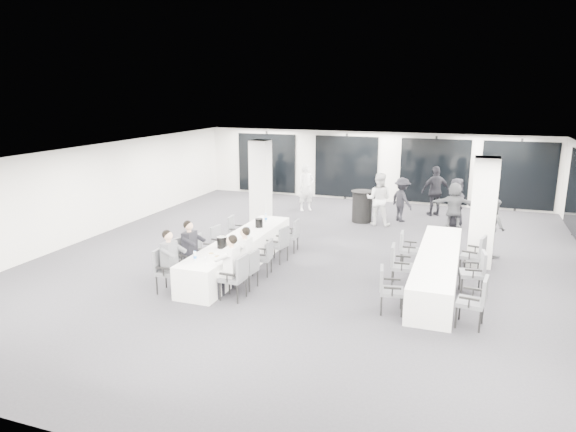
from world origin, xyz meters
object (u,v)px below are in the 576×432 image
at_px(chair_main_right_far, 292,234).
at_px(standing_guest_c, 402,197).
at_px(chair_main_left_second, 187,255).
at_px(chair_side_right_mid, 476,270).
at_px(chair_main_right_second, 249,267).
at_px(chair_side_right_near, 476,299).
at_px(chair_side_left_near, 388,287).
at_px(standing_guest_h, 492,223).
at_px(chair_main_right_near, 237,275).
at_px(chair_side_left_far, 407,247).
at_px(chair_side_left_mid, 399,263).
at_px(standing_guest_b, 379,196).
at_px(standing_guest_g, 267,175).
at_px(cocktail_table, 362,206).
at_px(chair_main_left_mid, 203,249).
at_px(chair_main_right_fourth, 280,242).
at_px(ice_bucket_near, 222,242).
at_px(ice_bucket_far, 259,223).
at_px(banquet_table_main, 240,253).
at_px(standing_guest_f, 454,202).
at_px(chair_side_right_far, 476,253).
at_px(chair_main_right_mid, 265,255).
at_px(standing_guest_a, 306,184).
at_px(chair_main_left_fourth, 219,240).
at_px(chair_main_left_far, 235,230).
at_px(standing_guest_e, 456,199).
at_px(banquet_table_side, 437,269).
at_px(chair_main_left_near, 166,267).

distance_m(chair_main_right_far, standing_guest_c, 5.13).
relative_size(chair_main_left_second, chair_side_right_mid, 1.02).
bearing_deg(chair_main_right_second, chair_side_right_near, -87.93).
bearing_deg(chair_side_left_near, chair_main_right_far, -144.32).
height_order(chair_side_left_near, standing_guest_h, standing_guest_h).
xyz_separation_m(chair_main_right_near, chair_side_left_far, (3.15, 3.42, -0.05)).
height_order(chair_side_left_mid, standing_guest_b, standing_guest_b).
bearing_deg(standing_guest_g, chair_main_left_second, -54.57).
relative_size(cocktail_table, standing_guest_c, 0.62).
bearing_deg(chair_main_left_mid, chair_side_right_near, 69.99).
distance_m(chair_main_right_fourth, ice_bucket_near, 1.81).
distance_m(cocktail_table, ice_bucket_far, 4.87).
xyz_separation_m(banquet_table_main, standing_guest_g, (-2.60, 8.28, 0.60)).
bearing_deg(chair_main_right_second, standing_guest_f, -23.99).
bearing_deg(standing_guest_b, ice_bucket_near, 67.30).
bearing_deg(chair_side_right_mid, chair_side_right_far, -6.96).
relative_size(chair_main_right_mid, standing_guest_g, 0.45).
distance_m(chair_side_left_far, chair_side_right_mid, 2.16).
height_order(banquet_table_main, standing_guest_g, standing_guest_g).
bearing_deg(chair_main_right_fourth, chair_main_right_second, -170.23).
xyz_separation_m(cocktail_table, chair_main_right_fourth, (-1.14, -4.96, 0.00)).
relative_size(chair_main_right_far, standing_guest_a, 0.46).
relative_size(chair_main_left_fourth, chair_side_left_far, 0.96).
bearing_deg(chair_main_right_far, chair_main_left_far, 92.87).
height_order(chair_side_left_mid, ice_bucket_near, ice_bucket_near).
xyz_separation_m(chair_main_right_second, standing_guest_g, (-3.42, 9.56, 0.46)).
xyz_separation_m(chair_side_left_mid, ice_bucket_near, (-4.04, -0.90, 0.34)).
bearing_deg(chair_main_right_mid, standing_guest_f, -40.28).
bearing_deg(standing_guest_e, banquet_table_side, -170.15).
bearing_deg(chair_side_right_far, chair_side_right_mid, -165.70).
bearing_deg(standing_guest_c, banquet_table_main, 108.10).
relative_size(chair_main_left_far, chair_side_right_far, 0.91).
relative_size(chair_main_left_second, chair_main_right_mid, 1.15).
bearing_deg(chair_main_left_mid, chair_main_right_near, 37.74).
bearing_deg(chair_side_left_mid, banquet_table_main, -93.38).
bearing_deg(chair_side_right_near, chair_side_right_mid, 7.23).
bearing_deg(chair_main_right_mid, banquet_table_main, 62.06).
bearing_deg(standing_guest_c, chair_main_right_near, 119.30).
height_order(chair_side_right_far, standing_guest_b, standing_guest_b).
xyz_separation_m(chair_side_left_near, chair_side_right_far, (1.67, 2.85, 0.03)).
xyz_separation_m(chair_main_left_second, chair_side_left_near, (4.82, -0.33, -0.04)).
bearing_deg(ice_bucket_far, chair_main_right_near, -75.74).
bearing_deg(chair_side_left_mid, chair_side_right_mid, 87.32).
relative_size(banquet_table_side, standing_guest_f, 2.90).
relative_size(chair_main_left_near, chair_side_right_far, 1.00).
distance_m(chair_main_right_near, standing_guest_c, 8.49).
relative_size(chair_main_left_near, chair_main_left_fourth, 1.16).
xyz_separation_m(chair_main_left_mid, standing_guest_c, (4.06, 6.59, 0.36)).
xyz_separation_m(banquet_table_main, chair_side_right_far, (5.66, 1.34, 0.19)).
distance_m(chair_main_right_fourth, standing_guest_h, 5.80).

